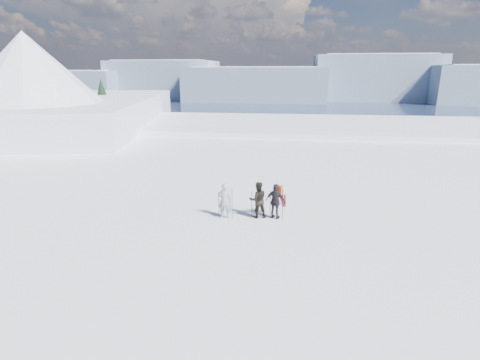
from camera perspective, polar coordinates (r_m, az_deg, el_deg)
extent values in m
plane|color=white|center=(75.46, 7.38, -1.83)|extent=(220.00, 208.01, 71.62)
cube|color=white|center=(43.54, 7.75, -0.45)|extent=(180.00, 16.00, 14.00)
plane|color=navy|center=(303.82, 7.46, 9.58)|extent=(820.00, 820.00, 0.00)
cube|color=slate|center=(531.45, -25.12, 12.98)|extent=(150.00, 80.00, 34.00)
cube|color=white|center=(531.13, -25.31, 14.48)|extent=(127.50, 70.00, 8.00)
cube|color=slate|center=(507.53, -11.40, 14.75)|extent=(130.00, 80.00, 46.00)
cube|color=white|center=(507.41, -11.53, 17.01)|extent=(110.50, 70.00, 8.00)
cube|color=slate|center=(453.71, 2.38, 14.37)|extent=(160.00, 80.00, 38.00)
cube|color=white|center=(453.39, 2.40, 16.39)|extent=(136.00, 70.00, 8.00)
cube|color=slate|center=(492.16, 19.73, 14.44)|extent=(140.00, 80.00, 52.00)
cube|color=white|center=(492.23, 20.00, 17.10)|extent=(119.00, 70.00, 8.00)
cube|color=white|center=(49.48, -26.61, 1.79)|extent=(29.19, 35.68, 16.00)
cone|color=white|center=(41.60, -29.46, 12.96)|extent=(18.00, 18.00, 9.00)
cone|color=white|center=(54.62, -29.55, 9.07)|extent=(16.00, 16.00, 8.00)
cube|color=#2D2B28|center=(54.40, -16.21, -0.26)|extent=(21.55, 17.87, 14.25)
cone|color=black|center=(46.77, -17.45, 5.17)|extent=(6.16, 6.16, 11.00)
cone|color=black|center=(49.91, -22.23, 5.38)|extent=(6.16, 6.16, 11.00)
cone|color=black|center=(50.99, -14.07, 5.75)|extent=(5.60, 5.60, 10.00)
cone|color=black|center=(47.89, -14.23, 5.07)|extent=(5.60, 5.60, 10.00)
cone|color=black|center=(51.88, -19.78, 7.14)|extent=(7.28, 7.28, 13.00)
cone|color=black|center=(55.10, -21.61, 6.93)|extent=(6.72, 6.72, 12.00)
cone|color=black|center=(46.09, -20.62, 3.44)|extent=(5.04, 5.04, 9.00)
imported|color=#959BA3|center=(15.87, -2.37, -3.16)|extent=(0.58, 0.41, 1.53)
imported|color=black|center=(15.89, 2.73, -3.03)|extent=(0.91, 0.80, 1.58)
imported|color=black|center=(15.84, 5.46, -3.27)|extent=(0.97, 0.69, 1.53)
cube|color=red|center=(15.75, 5.93, 0.37)|extent=(0.37, 0.29, 0.44)
cylinder|color=black|center=(15.88, -3.26, -3.88)|extent=(0.02, 0.02, 1.15)
cylinder|color=black|center=(15.79, -1.22, -3.56)|extent=(0.02, 0.02, 1.36)
cylinder|color=black|center=(15.85, 1.81, -3.81)|extent=(0.02, 0.02, 1.20)
cylinder|color=black|center=(15.87, 3.53, -3.68)|extent=(0.02, 0.02, 1.27)
cylinder|color=black|center=(15.87, 4.62, -3.93)|extent=(0.02, 0.02, 1.15)
cylinder|color=black|center=(15.77, 6.50, -3.79)|extent=(0.02, 0.02, 1.32)
cube|color=black|center=(18.23, 6.40, -3.09)|extent=(0.28, 1.70, 0.03)
cube|color=black|center=(18.23, 6.84, -3.11)|extent=(0.10, 1.70, 0.03)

